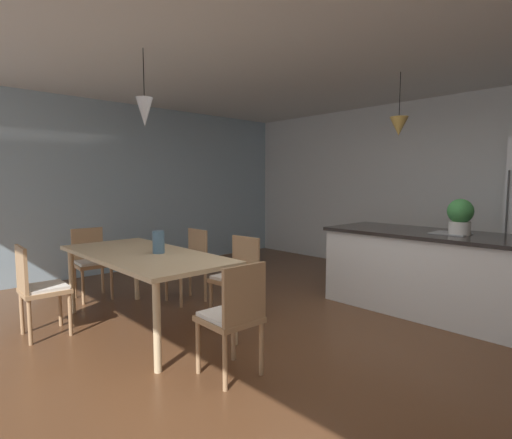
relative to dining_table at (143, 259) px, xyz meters
name	(u,v)px	position (x,y,z in m)	size (l,w,h in m)	color
ground_plane	(323,344)	(1.46, 1.00, -0.71)	(10.00, 8.40, 0.04)	brown
ceiling_slab	(329,27)	(1.46, 1.00, 2.07)	(10.00, 8.40, 0.12)	silver
wall_back_kitchen	(464,189)	(1.46, 4.26, 0.66)	(10.00, 0.12, 2.70)	silver
window_wall_left_glazing	(123,188)	(-2.60, 1.00, 0.66)	(0.06, 8.40, 2.70)	#9EB7C6
dining_table	(143,259)	(0.00, 0.00, 0.00)	(2.04, 0.92, 0.76)	#D1B284
chair_kitchen_end	(233,315)	(1.39, 0.00, -0.22)	(0.41, 0.41, 0.87)	#A87F56
chair_far_right	(237,275)	(0.45, 0.83, -0.22)	(0.43, 0.43, 0.87)	#A87F56
chair_near_left	(39,287)	(-0.46, -0.83, -0.22)	(0.42, 0.42, 0.87)	#A87F56
chair_far_left	(189,262)	(-0.46, 0.83, -0.22)	(0.41, 0.41, 0.87)	#A87F56
chair_window_end	(91,260)	(-1.39, 0.00, -0.22)	(0.43, 0.43, 0.87)	#A87F56
kitchen_island	(431,271)	(1.75, 2.56, -0.23)	(2.28, 0.95, 0.91)	silver
pendant_over_table	(145,112)	(0.06, 0.03, 1.42)	(0.16, 0.16, 0.72)	black
pendant_over_island_main	(399,126)	(1.31, 2.56, 1.40)	(0.21, 0.21, 0.71)	black
potted_plant_on_island	(460,216)	(2.03, 2.56, 0.41)	(0.26, 0.26, 0.38)	beige
vase_on_dining_table	(159,242)	(0.12, 0.10, 0.17)	(0.12, 0.12, 0.22)	slate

